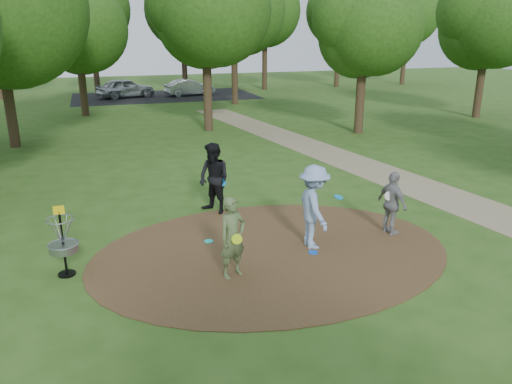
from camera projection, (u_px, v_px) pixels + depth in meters
name	position (u px, v px, depth m)	size (l,w,h in m)	color
ground	(272.00, 252.00, 11.59)	(100.00, 100.00, 0.00)	#2D5119
dirt_clearing	(272.00, 252.00, 11.58)	(8.40, 8.40, 0.02)	#47301C
footpath	(448.00, 198.00, 15.34)	(2.00, 40.00, 0.01)	#8C7A5B
parking_lot	(165.00, 96.00, 39.28)	(14.00, 8.00, 0.01)	black
player_observer_with_disc	(233.00, 238.00, 10.20)	(0.75, 0.64, 1.73)	#51653A
player_throwing_with_disc	(314.00, 207.00, 11.57)	(1.21, 1.34, 2.00)	#8AA5CE
player_walking_with_disc	(214.00, 179.00, 13.81)	(1.14, 1.22, 1.99)	black
player_waiting_with_disc	(392.00, 203.00, 12.38)	(0.54, 1.00, 1.62)	gray
disc_ground_cyan	(209.00, 241.00, 12.11)	(0.22, 0.22, 0.02)	#1CE0D0
disc_ground_blue	(313.00, 252.00, 11.50)	(0.22, 0.22, 0.02)	blue
car_left	(126.00, 88.00, 38.11)	(1.74, 4.33, 1.48)	#ADB2B5
car_right	(190.00, 87.00, 39.37)	(1.35, 3.86, 1.27)	#A6A9AE
disc_golf_basket	(62.00, 236.00, 10.24)	(0.63, 0.63, 1.54)	black
tree_ring	(214.00, 23.00, 18.69)	(36.74, 45.62, 8.99)	#332316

